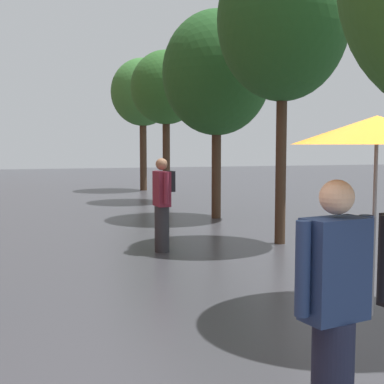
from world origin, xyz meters
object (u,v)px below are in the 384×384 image
at_px(street_tree_3, 166,88).
at_px(pedestrian_walking_midground, 163,202).
at_px(couple_under_umbrella, 375,230).
at_px(street_tree_1, 283,20).
at_px(street_tree_4, 143,93).
at_px(street_tree_2, 217,74).

bearing_deg(street_tree_3, pedestrian_walking_midground, -104.99).
bearing_deg(couple_under_umbrella, pedestrian_walking_midground, 88.40).
distance_m(street_tree_3, pedestrian_walking_midground, 8.80).
xyz_separation_m(street_tree_1, street_tree_4, (0.00, 12.49, -0.18)).
bearing_deg(street_tree_2, street_tree_4, 90.24).
distance_m(street_tree_1, pedestrian_walking_midground, 4.05).
relative_size(street_tree_1, street_tree_3, 1.15).
distance_m(street_tree_2, pedestrian_walking_midground, 5.29).
bearing_deg(street_tree_1, street_tree_4, 89.98).
bearing_deg(street_tree_3, couple_under_umbrella, -99.28).
bearing_deg(street_tree_3, street_tree_1, -88.66).
height_order(street_tree_1, couple_under_umbrella, street_tree_1).
distance_m(street_tree_4, pedestrian_walking_midground, 13.17).
bearing_deg(street_tree_3, street_tree_2, -86.94).
relative_size(street_tree_1, street_tree_4, 1.06).
height_order(street_tree_1, street_tree_2, street_tree_1).
bearing_deg(street_tree_1, pedestrian_walking_midground, -177.63).
height_order(street_tree_2, pedestrian_walking_midground, street_tree_2).
relative_size(street_tree_1, street_tree_2, 1.08).
xyz_separation_m(street_tree_1, street_tree_2, (0.04, 3.71, -0.51)).
distance_m(street_tree_3, couple_under_umbrella, 14.63).
bearing_deg(street_tree_4, street_tree_2, -89.76).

